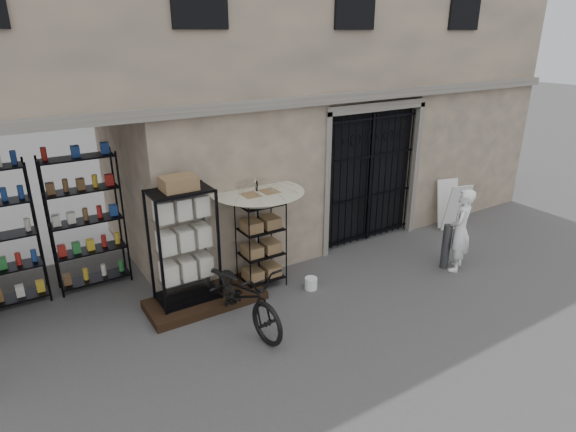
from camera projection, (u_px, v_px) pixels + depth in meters
ground at (370, 304)px, 8.34m from camera, size 80.00×80.00×0.00m
main_building at (253, 27)px, 9.88m from camera, size 14.00×4.00×9.00m
shop_recess at (48, 225)px, 7.76m from camera, size 3.00×1.70×3.00m
shop_shelving at (44, 230)px, 8.22m from camera, size 2.70×0.50×2.50m
iron_gate at (365, 175)px, 10.47m from camera, size 2.50×0.21×3.00m
step_platform at (206, 300)px, 8.33m from camera, size 2.00×0.90×0.15m
display_cabinet at (185, 252)px, 7.93m from camera, size 1.11×0.85×2.11m
wire_rack at (261, 244)px, 8.70m from camera, size 0.88×0.75×1.70m
market_umbrella at (257, 196)px, 8.48m from camera, size 1.84×1.86×2.38m
white_bucket at (311, 283)px, 8.80m from camera, size 0.25×0.25×0.22m
bicycle at (242, 323)px, 7.79m from camera, size 0.86×1.18×2.09m
steel_bollard at (446, 246)px, 9.48m from camera, size 0.17×0.17×0.91m
shopkeeper at (455, 269)px, 9.59m from camera, size 1.36×1.74×0.40m
easel_sign at (452, 206)px, 11.31m from camera, size 0.69×0.75×1.15m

